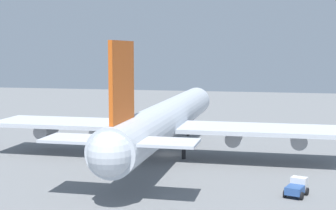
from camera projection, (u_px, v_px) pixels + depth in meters
name	position (u px, v px, depth m)	size (l,w,h in m)	color
ground_plane	(168.00, 154.00, 88.21)	(271.05, 271.05, 0.00)	slate
cargo_airplane	(168.00, 119.00, 87.16)	(67.76, 60.30, 19.53)	silver
maintenance_van	(297.00, 187.00, 63.05)	(4.19, 3.32, 2.19)	silver
safety_cone_nose	(199.00, 127.00, 117.63)	(0.46, 0.46, 0.65)	orange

